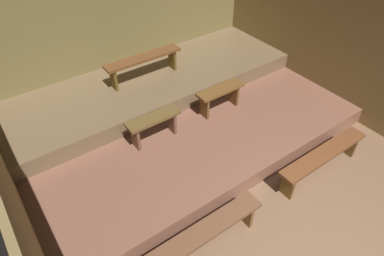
% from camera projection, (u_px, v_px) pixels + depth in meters
% --- Properties ---
extents(ground, '(6.60, 6.29, 0.08)m').
position_uv_depth(ground, '(207.00, 155.00, 5.97)').
color(ground, brown).
extents(wall_back, '(6.60, 0.06, 2.35)m').
position_uv_depth(wall_back, '(125.00, 34.00, 6.90)').
color(wall_back, olive).
rests_on(wall_back, ground).
extents(wall_left, '(0.06, 6.29, 2.35)m').
position_uv_depth(wall_left, '(7.00, 185.00, 3.87)').
color(wall_left, olive).
rests_on(wall_left, ground).
extents(wall_right, '(0.06, 6.29, 2.35)m').
position_uv_depth(wall_right, '(330.00, 46.00, 6.49)').
color(wall_right, olive).
rests_on(wall_right, ground).
extents(platform_lower, '(5.80, 3.77, 0.31)m').
position_uv_depth(platform_lower, '(180.00, 121.00, 6.37)').
color(platform_lower, brown).
rests_on(platform_lower, ground).
extents(platform_middle, '(5.80, 1.84, 0.31)m').
position_uv_depth(platform_middle, '(152.00, 85.00, 6.77)').
color(platform_middle, brown).
rests_on(platform_middle, platform_lower).
extents(bench_floor_left, '(1.79, 0.28, 0.47)m').
position_uv_depth(bench_floor_left, '(203.00, 235.00, 4.28)').
color(bench_floor_left, brown).
rests_on(bench_floor_left, ground).
extents(bench_floor_right, '(1.79, 0.28, 0.47)m').
position_uv_depth(bench_floor_right, '(323.00, 156.00, 5.35)').
color(bench_floor_right, brown).
rests_on(bench_floor_right, ground).
extents(bench_lower_left, '(0.92, 0.28, 0.47)m').
position_uv_depth(bench_lower_left, '(154.00, 123.00, 5.55)').
color(bench_lower_left, brown).
rests_on(bench_lower_left, platform_lower).
extents(bench_lower_right, '(0.92, 0.28, 0.47)m').
position_uv_depth(bench_lower_right, '(220.00, 94.00, 6.18)').
color(bench_lower_right, brown).
rests_on(bench_lower_right, platform_lower).
extents(bench_middle_center, '(1.53, 0.28, 0.47)m').
position_uv_depth(bench_middle_center, '(143.00, 61.00, 6.44)').
color(bench_middle_center, brown).
rests_on(bench_middle_center, platform_middle).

